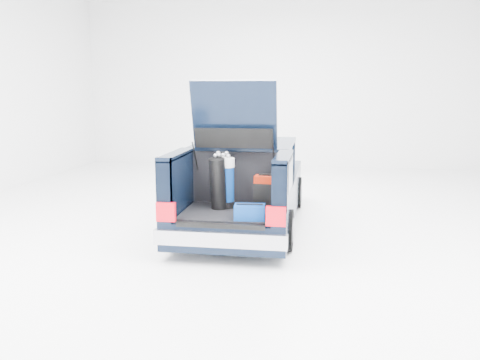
% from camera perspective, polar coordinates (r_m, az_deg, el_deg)
% --- Properties ---
extents(ground, '(14.00, 14.00, 0.00)m').
position_cam_1_polar(ground, '(8.94, 0.52, -5.01)').
color(ground, white).
rests_on(ground, ground).
extents(car, '(1.87, 4.65, 2.47)m').
position_cam_1_polar(car, '(8.89, 0.63, -0.65)').
color(car, black).
rests_on(car, ground).
extents(red_suitcase, '(0.33, 0.23, 0.52)m').
position_cam_1_polar(red_suitcase, '(7.47, 2.86, -1.39)').
color(red_suitcase, maroon).
rests_on(red_suitcase, car).
extents(black_golf_bag, '(0.29, 0.36, 0.85)m').
position_cam_1_polar(black_golf_bag, '(7.41, -2.49, -0.40)').
color(black_golf_bag, black).
rests_on(black_golf_bag, car).
extents(blue_golf_bag, '(0.27, 0.27, 0.84)m').
position_cam_1_polar(blue_golf_bag, '(7.52, -1.56, -0.25)').
color(blue_golf_bag, black).
rests_on(blue_golf_bag, car).
extents(blue_duffel, '(0.44, 0.31, 0.22)m').
position_cam_1_polar(blue_duffel, '(6.89, 1.09, -3.61)').
color(blue_duffel, navy).
rests_on(blue_duffel, car).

